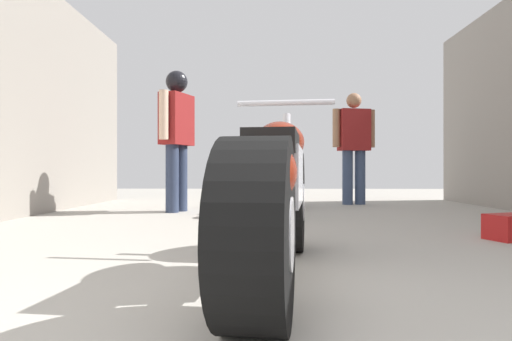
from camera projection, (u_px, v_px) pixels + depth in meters
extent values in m
plane|color=#A8A399|center=(294.00, 231.00, 3.69)|extent=(17.20, 17.20, 0.00)
cylinder|color=black|center=(286.00, 202.00, 2.76)|extent=(0.28, 0.64, 0.62)
cylinder|color=silver|center=(286.00, 202.00, 2.76)|extent=(0.25, 0.26, 0.23)
cylinder|color=black|center=(257.00, 234.00, 1.38)|extent=(0.28, 0.64, 0.62)
cylinder|color=silver|center=(257.00, 234.00, 1.38)|extent=(0.25, 0.26, 0.23)
cube|color=silver|center=(277.00, 176.00, 2.07)|extent=(0.30, 0.64, 0.27)
ellipsoid|color=maroon|center=(280.00, 142.00, 2.28)|extent=(0.31, 0.53, 0.21)
cube|color=black|center=(273.00, 143.00, 1.90)|extent=(0.26, 0.48, 0.10)
ellipsoid|color=maroon|center=(259.00, 172.00, 1.43)|extent=(0.30, 0.45, 0.23)
cylinder|color=silver|center=(286.00, 156.00, 2.72)|extent=(0.08, 0.25, 0.56)
cylinder|color=silver|center=(286.00, 103.00, 2.69)|extent=(0.60, 0.10, 0.03)
cylinder|color=silver|center=(238.00, 241.00, 1.80)|extent=(0.15, 0.54, 0.09)
cylinder|color=black|center=(285.00, 186.00, 6.13)|extent=(0.29, 0.61, 0.58)
cylinder|color=silver|center=(285.00, 186.00, 6.13)|extent=(0.22, 0.26, 0.22)
cylinder|color=black|center=(264.00, 190.00, 4.85)|extent=(0.29, 0.61, 0.58)
cylinder|color=silver|center=(264.00, 190.00, 4.85)|extent=(0.22, 0.26, 0.22)
cube|color=silver|center=(276.00, 175.00, 5.49)|extent=(0.34, 0.62, 0.26)
ellipsoid|color=#1E4728|center=(279.00, 162.00, 5.69)|extent=(0.34, 0.52, 0.20)
cube|color=black|center=(273.00, 164.00, 5.33)|extent=(0.29, 0.47, 0.09)
ellipsoid|color=#1E4728|center=(265.00, 174.00, 4.89)|extent=(0.32, 0.44, 0.22)
cylinder|color=silver|center=(285.00, 166.00, 6.10)|extent=(0.10, 0.23, 0.53)
cylinder|color=silver|center=(284.00, 144.00, 6.06)|extent=(0.56, 0.16, 0.03)
cylinder|color=silver|center=(261.00, 196.00, 5.26)|extent=(0.19, 0.51, 0.08)
cylinder|color=#384766|center=(348.00, 178.00, 6.55)|extent=(0.18, 0.18, 0.81)
cylinder|color=#384766|center=(360.00, 178.00, 6.58)|extent=(0.18, 0.18, 0.81)
cube|color=maroon|center=(354.00, 130.00, 6.57)|extent=(0.49, 0.33, 0.62)
cylinder|color=#9E7051|center=(336.00, 128.00, 6.51)|extent=(0.13, 0.13, 0.57)
cylinder|color=#9E7051|center=(371.00, 129.00, 6.62)|extent=(0.13, 0.13, 0.57)
sphere|color=#9E7051|center=(354.00, 101.00, 6.57)|extent=(0.22, 0.22, 0.22)
cylinder|color=#2D3851|center=(172.00, 179.00, 5.30)|extent=(0.20, 0.20, 0.82)
cylinder|color=#2D3851|center=(181.00, 178.00, 5.49)|extent=(0.20, 0.20, 0.82)
cube|color=maroon|center=(177.00, 120.00, 5.39)|extent=(0.39, 0.51, 0.63)
cylinder|color=beige|center=(164.00, 115.00, 5.13)|extent=(0.14, 0.14, 0.58)
cylinder|color=beige|center=(189.00, 120.00, 5.66)|extent=(0.14, 0.14, 0.58)
sphere|color=black|center=(177.00, 83.00, 5.39)|extent=(0.23, 0.23, 0.23)
sphere|color=black|center=(177.00, 82.00, 5.39)|extent=(0.27, 0.27, 0.27)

